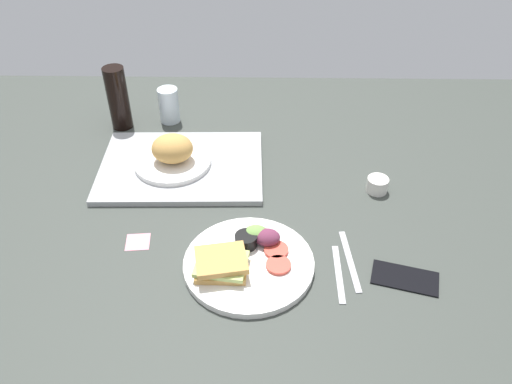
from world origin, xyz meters
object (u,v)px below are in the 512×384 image
Objects in this scene: serving_tray at (182,166)px; bread_plate_near at (172,154)px; soda_bottle at (118,98)px; espresso_cup at (377,185)px; knife at (350,260)px; sticky_note at (138,242)px; fork at (339,273)px; drinking_glass at (169,105)px; plate_with_salad at (246,260)px; cell_phone at (405,277)px.

bread_plate_near reaches higher than serving_tray.
soda_bottle is 81.35cm from espresso_cup.
bread_plate_near is at bearing 47.52° from knife.
espresso_cup reaches higher than sticky_note.
serving_tray is 2.65× the size of fork.
espresso_cup is at bearing -9.69° from serving_tray.
drinking_glass is (-6.94, 25.97, 4.75)cm from serving_tray.
plate_with_salad is at bearing -62.16° from serving_tray.
plate_with_salad reaches higher than knife.
soda_bottle is (-19.32, 22.39, 4.96)cm from bread_plate_near.
soda_bottle reaches higher than plate_with_salad.
cell_phone is (75.83, -62.30, -9.50)cm from soda_bottle.
serving_tray is 8.04× the size of espresso_cup.
soda_bottle reaches higher than cell_phone.
knife is (-10.25, -25.81, -1.75)cm from espresso_cup.
soda_bottle reaches higher than bread_plate_near.
knife is at bearing 3.85° from plate_with_salad.
cell_phone is 2.57× the size of sticky_note.
fork is at bearing -11.30° from sticky_note.
cell_phone is (35.10, -3.53, -1.27)cm from plate_with_salad.
soda_bottle is 1.04× the size of knife.
knife is (49.86, -60.86, -5.30)cm from drinking_glass.
serving_tray is 2.11× the size of bread_plate_near.
bread_plate_near is at bearing 160.22° from cell_phone.
sticky_note is at bearing -98.68° from bread_plate_near.
cell_phone is (1.20, -30.93, -1.60)cm from espresso_cup.
sticky_note is (14.82, -51.87, -9.84)cm from soda_bottle.
cell_phone is (61.31, -65.98, -5.15)cm from drinking_glass.
plate_with_salad is at bearing -67.23° from drinking_glass.
espresso_cup is at bearing -9.23° from bread_plate_near.
bread_plate_near is at bearing 47.75° from fork.
fork is at bearing -168.98° from cell_phone.
drinking_glass reaches higher than sticky_note.
serving_tray is at bearing 77.34° from sticky_note.
knife is (64.38, -57.18, -9.65)cm from soda_bottle.
bread_plate_near is 26.51cm from drinking_glass.
bread_plate_near is 42.34cm from plate_with_salad.
espresso_cup is (33.91, 27.40, 0.33)cm from plate_with_salad.
sticky_note is at bearing 79.14° from fork.
espresso_cup is at bearing 107.67° from cell_phone.
espresso_cup reaches higher than knife.
drinking_glass is at bearing 100.43° from bread_plate_near.
fork is 47.49cm from sticky_note.
fork is (20.65, -2.41, -1.42)cm from plate_with_salad.
serving_tray is 55.73cm from fork.
fork is 1.18× the size of cell_phone.
espresso_cup is 0.33× the size of fork.
cell_phone is at bearing -47.10° from drinking_glass.
bread_plate_near is 69.33cm from cell_phone.
fork is (61.38, -61.18, -9.65)cm from soda_bottle.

